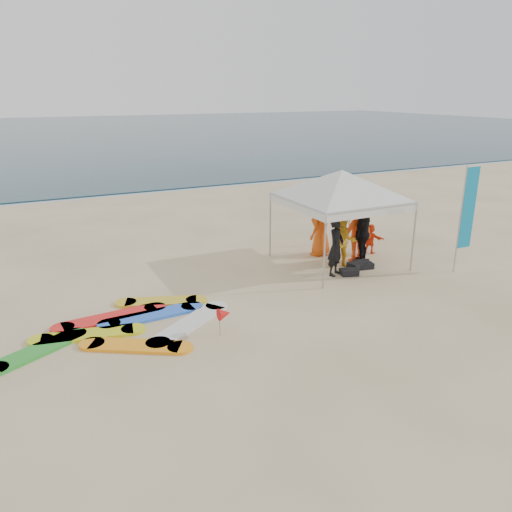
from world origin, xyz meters
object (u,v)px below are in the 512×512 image
object	(u,v)px
person_orange_a	(356,231)
person_black_b	(363,233)
person_yellow	(343,242)
canopy_tent	(342,170)
feather_flag	(467,210)
marker_pennant	(224,314)
person_black_a	(336,247)
person_seated	(370,239)
person_orange_b	(321,227)
surfboard_spread	(128,326)

from	to	relation	value
person_orange_a	person_black_b	world-z (taller)	person_orange_a
person_yellow	canopy_tent	bearing A→B (deg)	102.45
feather_flag	marker_pennant	distance (m)	8.07
person_orange_a	person_black_b	xyz separation A→B (m)	(0.03, -0.29, -0.00)
person_black_a	marker_pennant	xyz separation A→B (m)	(-4.37, -2.07, -0.36)
canopy_tent	marker_pennant	distance (m)	6.28
person_black_a	person_seated	world-z (taller)	person_black_a
person_yellow	marker_pennant	size ratio (longest dim) A/B	2.54
canopy_tent	feather_flag	xyz separation A→B (m)	(2.89, -2.20, -1.02)
person_orange_b	person_black_b	bearing A→B (deg)	88.58
person_seated	person_black_a	bearing A→B (deg)	95.00
person_black_b	marker_pennant	distance (m)	6.28
surfboard_spread	marker_pennant	bearing A→B (deg)	-35.01
person_orange_b	canopy_tent	world-z (taller)	canopy_tent
person_seated	marker_pennant	xyz separation A→B (m)	(-6.60, -3.28, 0.00)
person_seated	person_black_b	bearing A→B (deg)	104.58
feather_flag	person_seated	bearing A→B (deg)	116.93
person_black_b	marker_pennant	world-z (taller)	person_black_b
person_orange_a	feather_flag	world-z (taller)	feather_flag
person_black_a	person_orange_a	distance (m)	1.53
marker_pennant	surfboard_spread	size ratio (longest dim) A/B	0.12
person_orange_a	canopy_tent	bearing A→B (deg)	-4.31
person_seated	canopy_tent	size ratio (longest dim) A/B	0.22
canopy_tent	feather_flag	world-z (taller)	canopy_tent
person_black_a	marker_pennant	distance (m)	4.85
surfboard_spread	feather_flag	bearing A→B (deg)	-3.57
feather_flag	person_black_b	bearing A→B (deg)	139.55
person_orange_a	marker_pennant	world-z (taller)	person_orange_a
person_orange_a	canopy_tent	world-z (taller)	canopy_tent
person_yellow	canopy_tent	size ratio (longest dim) A/B	0.37
person_black_b	person_seated	xyz separation A→B (m)	(0.90, 0.70, -0.49)
person_yellow	person_black_a	bearing A→B (deg)	-116.48
person_black_b	person_seated	distance (m)	1.24
canopy_tent	marker_pennant	xyz separation A→B (m)	(-5.03, -2.88, -2.41)
person_black_a	marker_pennant	bearing A→B (deg)	174.34
person_black_b	person_orange_b	distance (m)	1.44
marker_pennant	canopy_tent	bearing A→B (deg)	29.84
surfboard_spread	person_black_b	bearing A→B (deg)	9.63
person_yellow	person_orange_a	xyz separation A→B (m)	(0.75, 0.38, 0.17)
person_seated	canopy_tent	distance (m)	2.91
person_orange_b	surfboard_spread	distance (m)	7.38
person_black_b	marker_pennant	xyz separation A→B (m)	(-5.70, -2.58, -0.48)
canopy_tent	person_black_b	bearing A→B (deg)	-24.40
person_yellow	marker_pennant	distance (m)	5.53
canopy_tent	person_black_a	bearing A→B (deg)	-129.03
person_black_b	feather_flag	xyz separation A→B (m)	(2.22, -1.89, 0.90)
person_orange_b	marker_pennant	distance (m)	6.33
person_seated	surfboard_spread	bearing A→B (deg)	79.77
person_black_a	surfboard_spread	bearing A→B (deg)	156.07
person_seated	feather_flag	bearing A→B (deg)	-176.51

